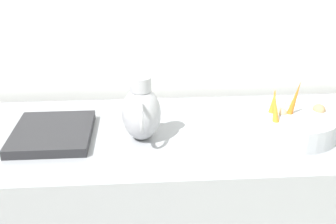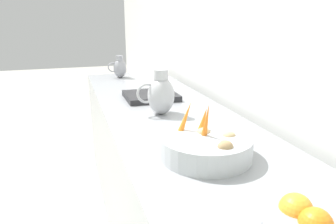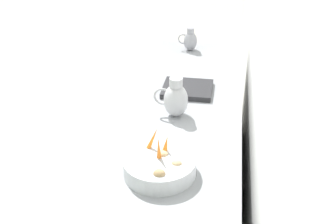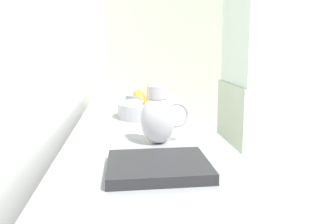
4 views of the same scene
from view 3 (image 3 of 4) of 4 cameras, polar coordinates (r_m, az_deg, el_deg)
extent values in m
cube|color=white|center=(1.69, 15.89, 6.19)|extent=(0.10, 8.45, 3.00)
cube|color=gray|center=(2.67, 1.64, -10.12)|extent=(0.72, 2.99, 0.88)
cylinder|color=#ADAFB5|center=(2.02, -1.20, -7.58)|extent=(0.36, 0.36, 0.09)
torus|color=#ADAFB5|center=(2.04, -1.19, -8.43)|extent=(0.21, 0.21, 0.01)
cone|color=orange|center=(1.96, -1.29, -5.38)|extent=(0.03, 0.07, 0.17)
cone|color=orange|center=(2.05, -2.26, -3.98)|extent=(0.08, 0.04, 0.15)
cone|color=orange|center=(2.03, -0.30, -4.66)|extent=(0.06, 0.06, 0.12)
ellipsoid|color=tan|center=(2.02, -0.77, -5.98)|extent=(0.06, 0.05, 0.04)
ellipsoid|color=#9E7F56|center=(1.89, -1.23, -8.67)|extent=(0.06, 0.05, 0.05)
ellipsoid|color=tan|center=(1.96, 1.23, -7.27)|extent=(0.05, 0.04, 0.04)
ellipsoid|color=#A3A3A8|center=(2.48, 1.10, 1.64)|extent=(0.15, 0.15, 0.21)
cylinder|color=#A3A3A8|center=(2.43, 1.13, 4.17)|extent=(0.08, 0.08, 0.06)
torus|color=#A3A3A8|center=(2.48, -0.77, 2.19)|extent=(0.11, 0.01, 0.11)
ellipsoid|color=gray|center=(3.55, 3.16, 9.89)|extent=(0.12, 0.12, 0.16)
cylinder|color=gray|center=(3.52, 3.20, 11.33)|extent=(0.06, 0.06, 0.04)
torus|color=gray|center=(3.55, 2.13, 10.19)|extent=(0.09, 0.01, 0.09)
cube|color=#232326|center=(2.82, 2.75, 3.25)|extent=(0.34, 0.30, 0.04)
camera|label=1|loc=(2.82, -29.71, 15.14)|focal=43.47mm
camera|label=2|loc=(1.21, -35.06, -13.90)|focal=32.89mm
camera|label=4|loc=(3.71, 6.62, 15.84)|focal=35.97mm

